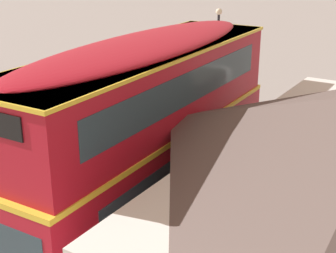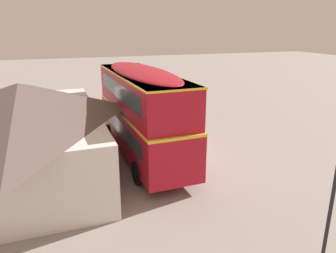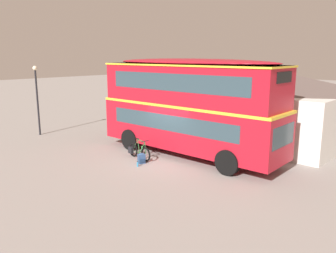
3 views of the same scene
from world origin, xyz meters
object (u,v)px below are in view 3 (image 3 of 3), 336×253
Objects in this scene: touring_bicycle at (138,151)px; water_bottle_blue_sports at (138,164)px; street_lamp at (37,92)px; double_decker_bus at (189,103)px; backpack_on_ground at (142,158)px.

water_bottle_blue_sports is at bearing -43.43° from touring_bicycle.
street_lamp is at bearing -174.05° from touring_bicycle.
backpack_on_ground is (-0.75, -2.50, -2.39)m from double_decker_bus.
double_decker_bus reaches higher than touring_bicycle.
backpack_on_ground reaches higher than water_bottle_blue_sports.
water_bottle_blue_sports is at bearing -63.79° from backpack_on_ground.
double_decker_bus is 3.40m from touring_bicycle.
touring_bicycle reaches higher than backpack_on_ground.
backpack_on_ground is at bearing -106.62° from double_decker_bus.
touring_bicycle is at bearing 136.57° from water_bottle_blue_sports.
touring_bicycle is 3.46× the size of backpack_on_ground.
touring_bicycle is at bearing -124.04° from double_decker_bus.
touring_bicycle is 8.68m from street_lamp.
backpack_on_ground is 0.51m from water_bottle_blue_sports.
street_lamp is (-8.99, -0.47, 2.43)m from backpack_on_ground.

